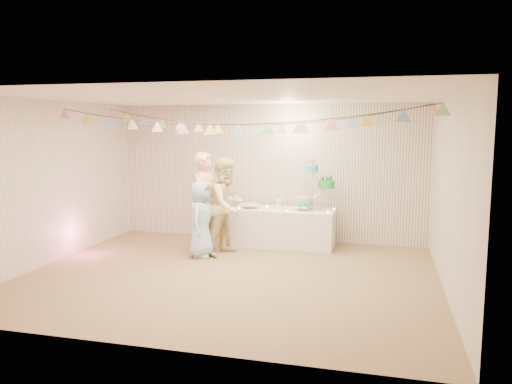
% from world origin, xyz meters
% --- Properties ---
extents(floor, '(6.00, 6.00, 0.00)m').
position_xyz_m(floor, '(0.00, 0.00, 0.00)').
color(floor, brown).
rests_on(floor, ground).
extents(ceiling, '(6.00, 6.00, 0.00)m').
position_xyz_m(ceiling, '(0.00, 0.00, 2.60)').
color(ceiling, silver).
rests_on(ceiling, ground).
extents(back_wall, '(6.00, 6.00, 0.00)m').
position_xyz_m(back_wall, '(0.00, 2.50, 1.30)').
color(back_wall, silver).
rests_on(back_wall, ground).
extents(front_wall, '(6.00, 6.00, 0.00)m').
position_xyz_m(front_wall, '(0.00, -2.50, 1.30)').
color(front_wall, silver).
rests_on(front_wall, ground).
extents(left_wall, '(5.00, 5.00, 0.00)m').
position_xyz_m(left_wall, '(-3.00, 0.00, 1.30)').
color(left_wall, silver).
rests_on(left_wall, ground).
extents(right_wall, '(5.00, 5.00, 0.00)m').
position_xyz_m(right_wall, '(3.00, 0.00, 1.30)').
color(right_wall, silver).
rests_on(right_wall, ground).
extents(table, '(1.83, 0.73, 0.69)m').
position_xyz_m(table, '(0.41, 1.99, 0.34)').
color(table, silver).
rests_on(table, floor).
extents(cake_stand, '(0.76, 0.45, 0.85)m').
position_xyz_m(cake_stand, '(0.96, 2.04, 1.17)').
color(cake_stand, silver).
rests_on(cake_stand, table).
extents(cake_bottom, '(0.31, 0.31, 0.15)m').
position_xyz_m(cake_bottom, '(0.81, 1.98, 0.84)').
color(cake_bottom, '#2AA6C5').
rests_on(cake_bottom, cake_stand).
extents(cake_middle, '(0.27, 0.27, 0.22)m').
position_xyz_m(cake_middle, '(1.14, 2.13, 1.11)').
color(cake_middle, green).
rests_on(cake_middle, cake_stand).
extents(cake_top_tier, '(0.25, 0.25, 0.19)m').
position_xyz_m(cake_top_tier, '(0.90, 2.01, 1.38)').
color(cake_top_tier, '#45B2DA').
rests_on(cake_top_tier, cake_stand).
extents(platter, '(0.36, 0.36, 0.02)m').
position_xyz_m(platter, '(-0.21, 1.94, 0.76)').
color(platter, white).
rests_on(platter, table).
extents(posy, '(0.15, 0.15, 0.18)m').
position_xyz_m(posy, '(0.30, 2.04, 0.84)').
color(posy, white).
rests_on(posy, table).
extents(person_adult_a, '(0.59, 0.73, 1.74)m').
position_xyz_m(person_adult_a, '(-0.86, 1.38, 0.87)').
color(person_adult_a, '#FFA685').
rests_on(person_adult_a, floor).
extents(person_adult_b, '(0.86, 0.97, 1.66)m').
position_xyz_m(person_adult_b, '(-0.43, 1.23, 0.83)').
color(person_adult_b, beige).
rests_on(person_adult_b, floor).
extents(person_child, '(0.41, 0.63, 1.29)m').
position_xyz_m(person_child, '(-0.78, 0.92, 0.65)').
color(person_child, '#A1C3E5').
rests_on(person_child, floor).
extents(bunting_back, '(5.60, 1.10, 0.40)m').
position_xyz_m(bunting_back, '(0.00, 1.10, 2.35)').
color(bunting_back, pink).
rests_on(bunting_back, ceiling).
extents(bunting_front, '(5.60, 0.90, 0.36)m').
position_xyz_m(bunting_front, '(0.00, -0.20, 2.32)').
color(bunting_front, '#72A5E5').
rests_on(bunting_front, ceiling).
extents(tealight_0, '(0.04, 0.04, 0.03)m').
position_xyz_m(tealight_0, '(-0.39, 1.84, 0.70)').
color(tealight_0, '#FFD88C').
rests_on(tealight_0, table).
extents(tealight_1, '(0.04, 0.04, 0.03)m').
position_xyz_m(tealight_1, '(0.06, 2.17, 0.70)').
color(tealight_1, '#FFD88C').
rests_on(tealight_1, table).
extents(tealight_2, '(0.04, 0.04, 0.03)m').
position_xyz_m(tealight_2, '(0.51, 1.77, 0.70)').
color(tealight_2, '#FFD88C').
rests_on(tealight_2, table).
extents(tealight_3, '(0.04, 0.04, 0.03)m').
position_xyz_m(tealight_3, '(0.76, 2.21, 0.70)').
color(tealight_3, '#FFD88C').
rests_on(tealight_3, table).
extents(tealight_4, '(0.04, 0.04, 0.03)m').
position_xyz_m(tealight_4, '(1.23, 1.81, 0.70)').
color(tealight_4, '#FFD88C').
rests_on(tealight_4, table).
extents(tealight_5, '(0.04, 0.04, 0.03)m').
position_xyz_m(tealight_5, '(1.31, 2.14, 0.70)').
color(tealight_5, '#FFD88C').
rests_on(tealight_5, table).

